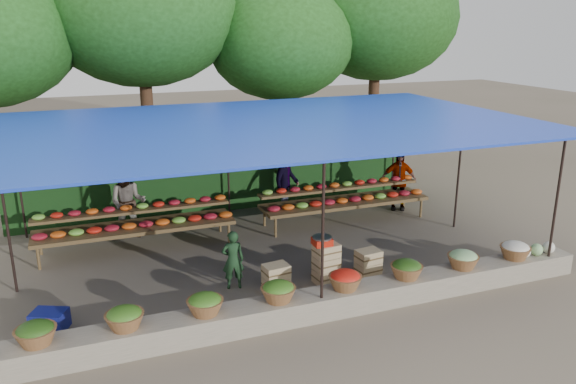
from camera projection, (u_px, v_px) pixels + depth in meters
name	position (u px, v px, depth m)	size (l,w,h in m)	color
ground	(265.00, 255.00, 11.90)	(60.00, 60.00, 0.00)	brown
stone_curb	(318.00, 304.00, 9.39)	(10.60, 0.55, 0.40)	#6D6957
stall_canopy	(263.00, 129.00, 11.18)	(10.80, 6.60, 2.82)	black
produce_baskets	(312.00, 286.00, 9.25)	(8.98, 0.58, 0.34)	brown
netting_backdrop	(226.00, 164.00, 14.36)	(10.60, 0.06, 2.50)	#1B4017
tree_row	(213.00, 23.00, 16.16)	(16.51, 5.50, 7.12)	#381F14
fruit_table_left	(136.00, 222.00, 12.09)	(4.21, 0.95, 0.93)	#4E371F
fruit_table_right	(344.00, 197.00, 13.79)	(4.21, 0.95, 0.93)	#4E371F
crate_counter	(325.00, 267.00, 10.56)	(2.38, 0.39, 0.77)	tan
weighing_scale	(322.00, 240.00, 10.37)	(0.36, 0.36, 0.38)	red
vendor_seated	(233.00, 260.00, 10.27)	(0.41, 0.27, 1.12)	#18361C
customer_left	(128.00, 203.00, 12.62)	(0.82, 0.64, 1.68)	slate
customer_mid	(287.00, 179.00, 14.40)	(1.15, 0.66, 1.77)	slate
customer_right	(398.00, 180.00, 14.60)	(0.92, 0.38, 1.58)	slate
blue_crate_front	(50.00, 320.00, 8.96)	(0.53, 0.38, 0.32)	navy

